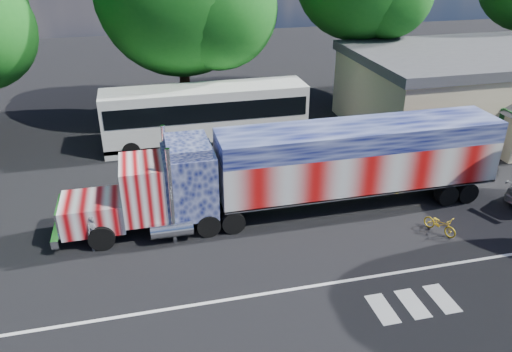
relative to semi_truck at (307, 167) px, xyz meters
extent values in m
plane|color=black|center=(-2.36, -2.58, -2.29)|extent=(100.00, 100.00, 0.00)
cube|color=silver|center=(-2.36, -5.58, -2.28)|extent=(30.00, 0.15, 0.01)
cube|color=silver|center=(0.44, -7.38, -2.28)|extent=(0.70, 1.60, 0.01)
cube|color=silver|center=(1.64, -7.38, -2.28)|extent=(0.70, 1.60, 0.01)
cube|color=silver|center=(2.84, -7.38, -2.28)|extent=(0.70, 1.60, 0.01)
cube|color=black|center=(-6.51, 0.00, -1.58)|extent=(9.09, 1.01, 0.30)
cube|color=#D1797D|center=(-9.75, 0.00, -1.08)|extent=(2.63, 2.22, 1.31)
cube|color=silver|center=(-11.11, 0.00, -1.08)|extent=(0.12, 1.92, 1.17)
cube|color=silver|center=(-11.31, 0.00, -1.73)|extent=(0.30, 2.53, 0.36)
cube|color=#D1797D|center=(-7.52, 0.00, -0.17)|extent=(1.82, 2.53, 2.53)
cube|color=black|center=(-8.38, 0.00, 0.29)|extent=(0.06, 2.12, 0.91)
cube|color=#4C548A|center=(-5.50, 0.00, -0.07)|extent=(2.22, 2.53, 2.93)
cube|color=#4C548A|center=(-5.50, 0.00, 1.60)|extent=(1.82, 2.43, 0.51)
cylinder|color=silver|center=(-6.41, 1.33, -0.07)|extent=(0.20, 0.20, 4.45)
cylinder|color=silver|center=(-6.41, -1.33, -0.07)|extent=(0.20, 0.20, 4.45)
cylinder|color=silver|center=(-6.51, 1.31, -1.63)|extent=(1.82, 0.67, 0.67)
cylinder|color=silver|center=(-6.51, -1.31, -1.63)|extent=(1.82, 0.67, 0.67)
cylinder|color=black|center=(-9.44, -1.11, -1.73)|extent=(1.11, 0.35, 1.11)
cylinder|color=black|center=(-9.44, 1.11, -1.73)|extent=(1.11, 0.35, 1.11)
cylinder|color=black|center=(-4.90, -1.06, -1.76)|extent=(1.05, 0.56, 1.05)
cylinder|color=black|center=(-4.90, 1.06, -1.76)|extent=(1.05, 0.56, 1.05)
cylinder|color=black|center=(-3.79, -1.06, -1.76)|extent=(1.05, 0.56, 1.05)
cylinder|color=black|center=(-3.79, 1.06, -1.76)|extent=(1.05, 0.56, 1.05)
cube|color=black|center=(2.58, 0.00, -1.33)|extent=(13.14, 1.11, 0.30)
cube|color=#D17373|center=(2.58, 0.00, -0.17)|extent=(13.54, 2.63, 2.02)
cube|color=#454E8E|center=(2.58, 0.00, 1.35)|extent=(13.54, 2.63, 1.01)
cube|color=silver|center=(2.58, 0.00, -1.18)|extent=(13.54, 2.63, 0.12)
cube|color=silver|center=(9.37, 0.00, 0.34)|extent=(0.04, 2.53, 2.93)
cylinder|color=black|center=(6.93, -1.06, -1.76)|extent=(1.05, 0.56, 1.05)
cylinder|color=black|center=(6.93, 1.06, -1.76)|extent=(1.05, 0.56, 1.05)
cylinder|color=black|center=(8.04, -1.06, -1.76)|extent=(1.05, 0.56, 1.05)
cylinder|color=black|center=(8.04, 1.06, -1.76)|extent=(1.05, 0.56, 1.05)
cube|color=silver|center=(-3.39, 9.41, -0.47)|extent=(12.49, 2.71, 3.64)
cube|color=black|center=(-3.39, 9.41, 0.21)|extent=(12.07, 2.77, 1.14)
cube|color=black|center=(-3.39, 9.41, -1.82)|extent=(12.49, 2.71, 0.26)
cube|color=black|center=(-9.64, 9.41, -0.31)|extent=(0.06, 2.39, 1.46)
cylinder|color=black|center=(-8.08, 8.11, -1.77)|extent=(1.04, 0.31, 1.04)
cylinder|color=black|center=(-8.08, 10.71, -1.77)|extent=(1.04, 0.31, 1.04)
cylinder|color=black|center=(-0.27, 8.11, -1.77)|extent=(1.04, 0.31, 1.04)
cylinder|color=black|center=(-0.27, 10.71, -1.77)|extent=(1.04, 0.31, 1.04)
cylinder|color=black|center=(0.67, 8.11, -1.77)|extent=(1.04, 0.31, 1.04)
cylinder|color=black|center=(0.67, 10.71, -1.77)|extent=(1.04, 0.31, 1.04)
cube|color=beige|center=(17.64, 8.42, 0.01)|extent=(22.00, 10.00, 4.60)
cube|color=#1E5926|center=(9.64, 3.38, 0.11)|extent=(1.60, 0.08, 1.20)
cube|color=#1E5926|center=(13.64, 3.38, 0.11)|extent=(1.60, 0.08, 1.20)
imported|color=slate|center=(-9.71, -1.08, -1.46)|extent=(0.71, 0.61, 1.65)
imported|color=gold|center=(5.20, -3.33, -1.87)|extent=(1.19, 1.70, 0.85)
cylinder|color=black|center=(-4.09, 14.34, 1.18)|extent=(0.70, 0.70, 6.94)
sphere|color=#145A16|center=(-1.91, 12.70, 5.39)|extent=(7.63, 7.63, 7.63)
cylinder|color=black|center=(8.61, 15.10, 1.42)|extent=(0.70, 0.70, 7.41)
camera|label=1|loc=(-7.26, -19.83, 10.00)|focal=35.00mm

